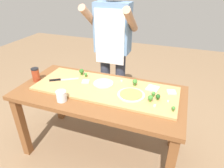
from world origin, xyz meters
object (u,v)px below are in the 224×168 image
at_px(pizza_slice_far_right, 171,92).
at_px(broccoli_floret_front_left, 86,75).
at_px(chefs_knife, 60,80).
at_px(broccoli_floret_front_right, 81,71).
at_px(cheese_crumble_a, 168,101).
at_px(cheese_crumble_c, 122,81).
at_px(broccoli_floret_back_mid, 150,98).
at_px(broccoli_floret_front_mid, 173,108).
at_px(cheese_crumble_d, 60,90).
at_px(broccoli_floret_center_left, 135,82).
at_px(sauce_jar, 36,75).
at_px(broccoli_floret_back_left, 153,94).
at_px(pizza_slice_far_left, 153,88).
at_px(pizza_whole_pesto_green, 131,95).
at_px(broccoli_floret_center_right, 158,97).
at_px(pizza_slice_near_right, 86,82).
at_px(flour_cup, 62,97).
at_px(prep_table, 100,100).
at_px(cheese_crumble_b, 155,106).
at_px(cook_center, 113,44).

bearing_deg(pizza_slice_far_right, broccoli_floret_front_left, 178.71).
distance_m(chefs_knife, broccoli_floret_front_right, 0.24).
xyz_separation_m(cheese_crumble_a, cheese_crumble_c, (-0.48, 0.21, 0.00)).
xyz_separation_m(broccoli_floret_back_mid, broccoli_floret_front_mid, (0.19, -0.07, -0.01)).
bearing_deg(broccoli_floret_front_right, broccoli_floret_front_mid, -18.64).
bearing_deg(cheese_crumble_d, broccoli_floret_center_left, 28.74).
xyz_separation_m(broccoli_floret_front_right, sauce_jar, (-0.39, -0.24, 0.01)).
xyz_separation_m(broccoli_floret_back_left, cheese_crumble_c, (-0.35, 0.17, -0.02)).
distance_m(pizza_slice_far_left, broccoli_floret_front_left, 0.70).
bearing_deg(pizza_whole_pesto_green, broccoli_floret_front_mid, -16.64).
bearing_deg(broccoli_floret_center_right, chefs_knife, 178.65).
xyz_separation_m(pizza_slice_near_right, cheese_crumble_c, (0.33, 0.13, 0.00)).
height_order(broccoli_floret_back_left, broccoli_floret_front_right, broccoli_floret_front_right).
distance_m(broccoli_floret_front_mid, sauce_jar, 1.37).
height_order(cheese_crumble_a, flour_cup, flour_cup).
bearing_deg(cheese_crumble_c, cheese_crumble_d, -141.75).
relative_size(pizza_slice_far_right, cheese_crumble_c, 5.19).
xyz_separation_m(broccoli_floret_back_left, broccoli_floret_back_mid, (-0.01, -0.09, 0.01)).
bearing_deg(broccoli_floret_front_left, broccoli_floret_front_mid, -18.37).
bearing_deg(prep_table, pizza_slice_far_right, 15.08).
relative_size(cheese_crumble_b, cheese_crumble_c, 1.16).
height_order(broccoli_floret_back_left, broccoli_floret_back_mid, broccoli_floret_back_mid).
bearing_deg(sauce_jar, broccoli_floret_front_left, 25.73).
xyz_separation_m(broccoli_floret_center_left, cheese_crumble_a, (0.33, -0.18, -0.03)).
distance_m(flour_cup, cook_center, 0.94).
bearing_deg(cheese_crumble_c, cheese_crumble_b, -39.72).
relative_size(pizza_slice_far_left, flour_cup, 1.18).
distance_m(pizza_slice_near_right, broccoli_floret_front_mid, 0.88).
relative_size(pizza_slice_near_right, cheese_crumble_d, 4.02).
bearing_deg(pizza_slice_far_right, chefs_knife, -172.72).
bearing_deg(pizza_slice_far_right, cook_center, 147.14).
distance_m(pizza_slice_far_right, cheese_crumble_b, 0.29).
bearing_deg(cheese_crumble_a, pizza_whole_pesto_green, -178.40).
bearing_deg(broccoli_floret_center_left, pizza_slice_far_left, -1.08).
distance_m(prep_table, broccoli_floret_front_left, 0.34).
xyz_separation_m(broccoli_floret_back_mid, cook_center, (-0.59, 0.69, 0.20)).
bearing_deg(pizza_whole_pesto_green, broccoli_floret_center_right, 2.53).
relative_size(broccoli_floret_front_right, sauce_jar, 0.50).
distance_m(broccoli_floret_front_right, broccoli_floret_back_mid, 0.82).
bearing_deg(cook_center, pizza_slice_far_right, -32.86).
bearing_deg(prep_table, broccoli_floret_front_right, 144.05).
relative_size(broccoli_floret_front_right, broccoli_floret_front_mid, 1.60).
height_order(broccoli_floret_center_left, cheese_crumble_d, broccoli_floret_center_left).
height_order(chefs_knife, cheese_crumble_c, same).
height_order(broccoli_floret_front_left, flour_cup, flour_cup).
bearing_deg(broccoli_floret_back_left, pizza_whole_pesto_green, -165.35).
relative_size(chefs_knife, broccoli_floret_front_right, 3.68).
relative_size(broccoli_floret_front_left, cheese_crumble_d, 2.62).
height_order(prep_table, broccoli_floret_center_right, broccoli_floret_center_right).
height_order(pizza_whole_pesto_green, cheese_crumble_b, cheese_crumble_b).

